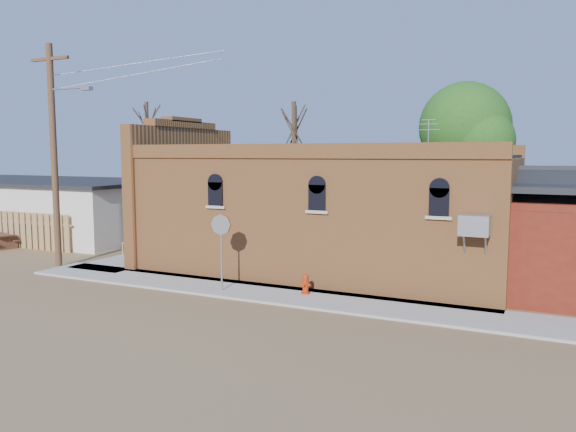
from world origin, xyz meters
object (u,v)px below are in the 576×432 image
at_px(utility_pole, 55,151).
at_px(stop_sign, 221,232).
at_px(fire_hydrant, 306,284).
at_px(trash_barrel, 150,241).
at_px(brick_bar, 320,212).

relative_size(utility_pole, stop_sign, 3.50).
bearing_deg(fire_hydrant, utility_pole, -166.01).
xyz_separation_m(fire_hydrant, trash_barrel, (-10.21, 4.60, 0.08)).
bearing_deg(brick_bar, fire_hydrant, -73.41).
height_order(fire_hydrant, stop_sign, stop_sign).
xyz_separation_m(stop_sign, trash_barrel, (-7.46, 5.35, -1.57)).
height_order(fire_hydrant, trash_barrel, trash_barrel).
distance_m(brick_bar, fire_hydrant, 4.84).
relative_size(brick_bar, utility_pole, 1.82).
bearing_deg(brick_bar, utility_pole, -156.31).
distance_m(utility_pole, stop_sign, 8.76).
bearing_deg(fire_hydrant, trash_barrel, 169.51).
xyz_separation_m(brick_bar, trash_barrel, (-8.94, 0.35, -1.85)).
height_order(utility_pole, fire_hydrant, utility_pole).
xyz_separation_m(utility_pole, stop_sign, (8.30, -0.71, -2.71)).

